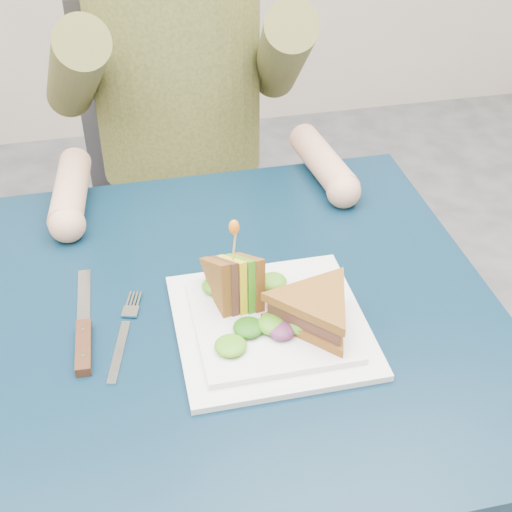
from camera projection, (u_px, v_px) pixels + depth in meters
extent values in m
cube|color=black|center=(237.00, 315.00, 1.03)|extent=(0.75, 0.75, 0.03)
cylinder|color=#595B5E|center=(55.00, 368.00, 1.44)|extent=(0.04, 0.04, 0.70)
cylinder|color=#595B5E|center=(355.00, 322.00, 1.55)|extent=(0.04, 0.04, 0.70)
cube|color=#47474C|center=(187.00, 222.00, 1.68)|extent=(0.42, 0.40, 0.04)
cube|color=#47474C|center=(170.00, 91.00, 1.67)|extent=(0.42, 0.03, 0.46)
cylinder|color=#47474C|center=(126.00, 354.00, 1.66)|extent=(0.02, 0.02, 0.43)
cylinder|color=#47474C|center=(276.00, 331.00, 1.73)|extent=(0.02, 0.02, 0.43)
cylinder|color=#47474C|center=(117.00, 266.00, 1.93)|extent=(0.02, 0.02, 0.43)
cylinder|color=#47474C|center=(247.00, 249.00, 1.99)|extent=(0.02, 0.02, 0.43)
cylinder|color=brown|center=(175.00, 53.00, 1.41)|extent=(0.34, 0.34, 0.52)
cylinder|color=brown|center=(75.00, 72.00, 1.30)|extent=(0.15, 0.39, 0.31)
cylinder|color=tan|center=(71.00, 190.00, 1.22)|extent=(0.08, 0.20, 0.06)
sphere|color=tan|center=(67.00, 224.00, 1.14)|extent=(0.06, 0.06, 0.06)
cylinder|color=brown|center=(282.00, 55.00, 1.37)|extent=(0.15, 0.39, 0.31)
cylinder|color=tan|center=(323.00, 162.00, 1.29)|extent=(0.08, 0.20, 0.06)
sphere|color=tan|center=(344.00, 191.00, 1.22)|extent=(0.06, 0.06, 0.06)
cube|color=white|center=(271.00, 325.00, 0.98)|extent=(0.26, 0.26, 0.01)
cube|color=white|center=(271.00, 320.00, 0.98)|extent=(0.21, 0.21, 0.01)
cube|color=silver|center=(119.00, 352.00, 0.95)|extent=(0.04, 0.12, 0.00)
cube|color=silver|center=(130.00, 311.00, 1.01)|extent=(0.03, 0.03, 0.00)
cube|color=silver|center=(129.00, 299.00, 1.03)|extent=(0.01, 0.03, 0.00)
cube|color=silver|center=(132.00, 299.00, 1.03)|extent=(0.01, 0.03, 0.00)
cube|color=silver|center=(136.00, 299.00, 1.03)|extent=(0.01, 0.03, 0.00)
cube|color=silver|center=(139.00, 299.00, 1.03)|extent=(0.01, 0.03, 0.00)
cube|color=silver|center=(84.00, 299.00, 1.03)|extent=(0.02, 0.14, 0.00)
cube|color=black|center=(84.00, 347.00, 0.95)|extent=(0.02, 0.10, 0.01)
cylinder|color=silver|center=(83.00, 330.00, 0.96)|extent=(0.01, 0.01, 0.00)
cylinder|color=silver|center=(83.00, 357.00, 0.92)|extent=(0.01, 0.01, 0.00)
cylinder|color=tan|center=(234.00, 244.00, 0.94)|extent=(0.01, 0.01, 0.06)
ellipsoid|color=orange|center=(234.00, 227.00, 0.93)|extent=(0.01, 0.01, 0.02)
torus|color=#9E4C7A|center=(281.00, 305.00, 0.97)|extent=(0.04, 0.04, 0.02)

